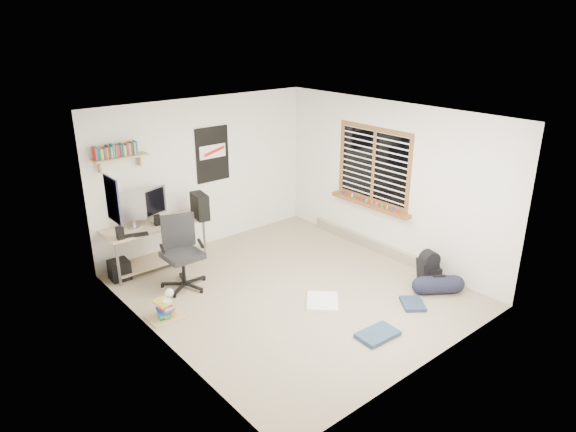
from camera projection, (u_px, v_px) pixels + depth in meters
floor at (292, 291)px, 7.37m from camera, size 4.00×4.50×0.01m
ceiling at (293, 115)px, 6.47m from camera, size 4.00×4.50×0.01m
back_wall at (205, 173)px, 8.54m from camera, size 4.00×0.01×2.50m
left_wall at (156, 248)px, 5.72m from camera, size 0.01×4.50×2.50m
right_wall at (389, 181)px, 8.12m from camera, size 0.01×4.50×2.50m
desk at (155, 244)px, 8.00m from camera, size 1.57×0.71×0.71m
monitor_left at (133, 214)px, 7.62m from camera, size 0.40×0.29×0.44m
monitor_right at (156, 209)px, 7.84m from camera, size 0.41×0.21×0.44m
pc_tower at (200, 206)px, 8.02m from camera, size 0.25×0.41×0.40m
keyboard at (135, 235)px, 7.42m from camera, size 0.40×0.24×0.02m
speaker_left at (120, 233)px, 7.26m from camera, size 0.10×0.10×0.19m
speaker_right at (157, 220)px, 7.76m from camera, size 0.10×0.10×0.17m
office_chair at (182, 256)px, 7.29m from camera, size 0.88×0.88×1.06m
wall_shelf at (120, 157)px, 7.40m from camera, size 0.80×0.22×0.24m
poster_back_wall at (213, 154)px, 8.50m from camera, size 0.62×0.03×0.92m
poster_left_wall at (112, 200)px, 6.50m from camera, size 0.02×0.42×0.60m
window at (373, 165)px, 8.24m from camera, size 0.10×1.50×1.26m
baseboard_heater at (368, 243)px, 8.72m from camera, size 0.08×2.50×0.18m
backpack at (428, 270)px, 7.53m from camera, size 0.34×0.30×0.39m
duffel_bag at (438, 284)px, 7.24m from camera, size 0.36×0.36×0.51m
tshirt at (323, 301)px, 7.03m from camera, size 0.65×0.66×0.04m
jeans_a at (378, 334)px, 6.27m from camera, size 0.52×0.35×0.06m
jeans_b at (413, 304)px, 6.97m from camera, size 0.45×0.47×0.05m
book_stack at (165, 308)px, 6.64m from camera, size 0.44×0.38×0.27m
desk_lamp at (166, 292)px, 6.55m from camera, size 0.14×0.21×0.20m
subwoofer at (120, 270)px, 7.65m from camera, size 0.29×0.29×0.31m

